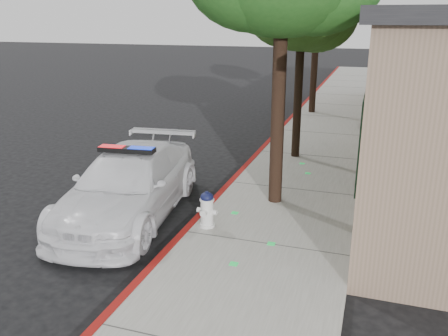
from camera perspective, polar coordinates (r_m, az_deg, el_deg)
The scene contains 7 objects.
ground at distance 9.24m, azimuth -5.19°, elevation -8.47°, with size 120.00×120.00×0.00m, color black.
sidewalk at distance 11.44m, azimuth 8.19°, elevation -2.83°, with size 3.20×60.00×0.15m, color gray.
red_curb at distance 11.78m, azimuth 0.81°, elevation -2.00°, with size 0.14×60.00×0.16m, color maroon.
police_car at distance 10.10m, azimuth -11.49°, elevation -1.99°, with size 2.56×5.11×1.54m.
fire_hydrant at distance 9.18m, azimuth -2.09°, elevation -5.03°, with size 0.42×0.36×0.73m.
street_tree_mid at distance 13.57m, azimuth 9.56°, elevation 18.39°, with size 2.95×2.89×5.45m.
street_tree_far at distance 20.52m, azimuth 11.51°, elevation 19.27°, with size 3.30×3.25×6.04m.
Camera 1 is at (3.36, -7.57, 4.10)m, focal length 37.51 mm.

